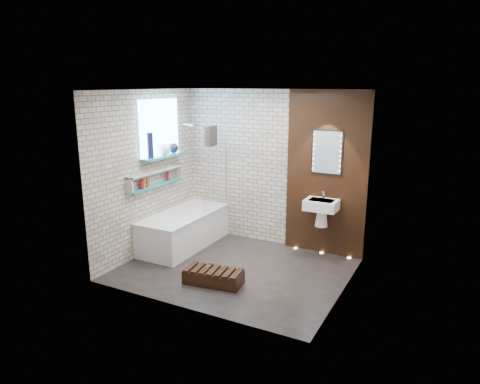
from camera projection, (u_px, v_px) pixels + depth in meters
The scene contains 15 objects.
ground at pixel (235, 269), 6.45m from camera, with size 3.20×3.20×0.00m, color black.
room_shell at pixel (235, 184), 6.13m from camera, with size 3.24×3.20×2.60m.
walnut_panel at pixel (327, 174), 6.80m from camera, with size 1.30×0.06×2.60m, color black.
clerestory_window at pixel (160, 133), 6.99m from camera, with size 0.18×1.00×0.94m.
display_niche at pixel (156, 178), 6.97m from camera, with size 0.14×1.30×0.26m.
bathtub at pixel (184, 229), 7.32m from camera, with size 0.79×1.74×0.70m.
bath_screen at pixel (215, 169), 7.29m from camera, with size 0.01×0.78×1.40m, color white.
towel at pixel (211, 136), 7.07m from camera, with size 0.10×0.25×0.33m, color black.
shower_head at pixel (194, 125), 7.36m from camera, with size 0.18×0.18×0.02m, color silver.
washbasin at pixel (321, 208), 6.75m from camera, with size 0.50×0.36×0.58m.
led_mirror at pixel (327, 152), 6.68m from camera, with size 0.50×0.02×0.70m.
walnut_step at pixel (213, 277), 5.97m from camera, with size 0.80×0.36×0.18m, color black.
niche_bottles at pixel (151, 182), 6.87m from camera, with size 0.06×0.72×0.16m.
sill_vases at pixel (164, 148), 7.02m from camera, with size 0.19×0.73×0.40m.
floor_uplights at pixel (321, 253), 7.05m from camera, with size 0.96×0.06×0.01m.
Camera 1 is at (2.83, -5.26, 2.69)m, focal length 32.44 mm.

